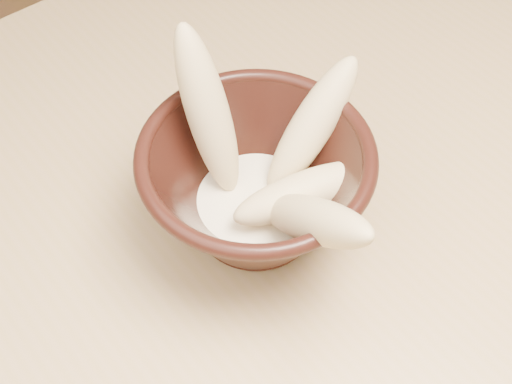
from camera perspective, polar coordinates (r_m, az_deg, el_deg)
table at (r=0.65m, az=-3.48°, el=-10.37°), size 1.20×0.80×0.75m
bowl at (r=0.56m, az=0.00°, el=0.53°), size 0.18×0.18×0.10m
milk_puddle at (r=0.58m, az=0.00°, el=-0.96°), size 0.10×0.10×0.01m
banana_upright at (r=0.55m, az=-3.88°, el=6.41°), size 0.04×0.09×0.15m
banana_right at (r=0.57m, az=4.50°, el=5.30°), size 0.12×0.05×0.11m
banana_across at (r=0.55m, az=3.79°, el=-0.08°), size 0.12×0.07×0.04m
banana_front at (r=0.51m, az=4.54°, el=-2.24°), size 0.04×0.13×0.12m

